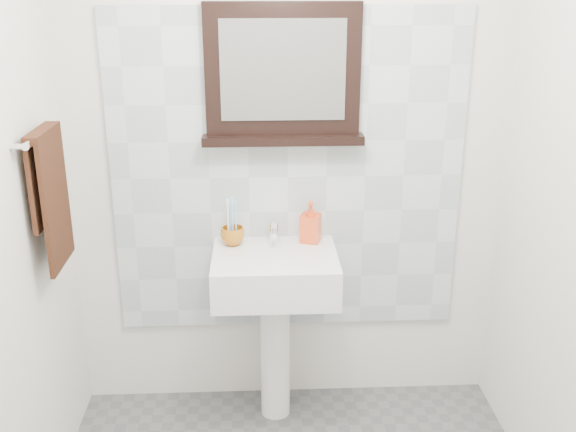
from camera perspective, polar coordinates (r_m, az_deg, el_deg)
The scene contains 9 objects.
back_wall at distance 3.07m, azimuth -0.04°, elevation 5.23°, with size 2.00×0.01×2.50m, color silver.
splashback at distance 3.08m, azimuth -0.03°, elevation 3.37°, with size 1.60×0.02×1.50m, color silver.
pedestal_sink at distance 3.05m, azimuth -1.11°, elevation -6.36°, with size 0.55×0.44×0.96m.
toothbrush_cup at distance 3.06m, azimuth -4.70°, elevation -1.70°, with size 0.11×0.11×0.08m, color #B76915.
toothbrushes at distance 3.04m, azimuth -4.80°, elevation -0.25°, with size 0.05×0.04×0.21m.
soap_dispenser at distance 3.07m, azimuth 1.93°, elevation -0.49°, with size 0.09×0.09×0.19m, color red.
framed_mirror at distance 2.96m, azimuth -0.45°, elevation 11.64°, with size 0.71×0.11×0.60m.
towel_bar at distance 2.71m, azimuth -20.18°, elevation 6.51°, with size 0.07×0.40×0.03m.
hand_towel at distance 2.76m, azimuth -19.53°, elevation 2.27°, with size 0.06×0.30×0.55m.
Camera 1 is at (-0.14, -1.87, 2.01)m, focal length 42.00 mm.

